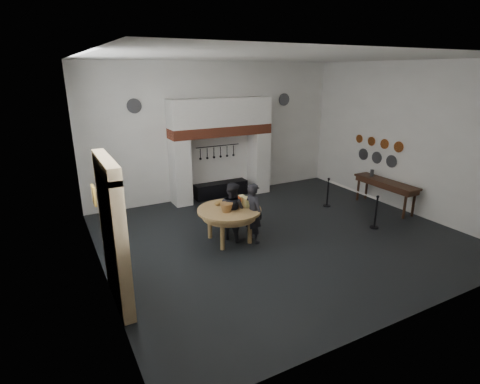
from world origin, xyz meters
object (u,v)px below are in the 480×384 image
iron_range (221,189)px  visitor_near (253,213)px  barrier_post_far (328,193)px  side_table (386,182)px  barrier_post_near (376,213)px  visitor_far (232,211)px  work_table (229,210)px

iron_range → visitor_near: 3.82m
barrier_post_far → visitor_near: bearing=-161.6°
side_table → barrier_post_near: size_ratio=2.44×
visitor_near → barrier_post_near: bearing=-115.0°
visitor_near → barrier_post_near: 3.55m
visitor_near → side_table: bearing=-98.9°
visitor_near → barrier_post_near: visitor_near is taller
iron_range → barrier_post_far: 3.65m
iron_range → visitor_near: (-0.83, -3.69, 0.53)m
side_table → barrier_post_far: (-1.50, 0.96, -0.42)m
barrier_post_near → barrier_post_far: same height
visitor_near → side_table: 4.93m
visitor_far → side_table: (5.33, -0.22, 0.10)m
visitor_far → barrier_post_far: visitor_far is taller
work_table → side_table: 5.45m
work_table → barrier_post_far: barrier_post_far is taller
visitor_near → visitor_far: visitor_near is taller
visitor_far → barrier_post_far: size_ratio=1.71×
iron_range → visitor_near: visitor_near is taller
iron_range → barrier_post_near: 5.24m
visitor_far → barrier_post_near: visitor_far is taller
iron_range → work_table: 3.66m
side_table → barrier_post_far: bearing=147.2°
visitor_near → side_table: size_ratio=0.71×
work_table → barrier_post_near: bearing=-16.8°
work_table → visitor_near: size_ratio=1.04×
iron_range → side_table: size_ratio=0.86×
side_table → barrier_post_near: 1.87m
work_table → visitor_near: visitor_near is taller
iron_range → visitor_near: size_ratio=1.21×
visitor_far → visitor_near: bearing=-162.9°
work_table → iron_range: bearing=68.2°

